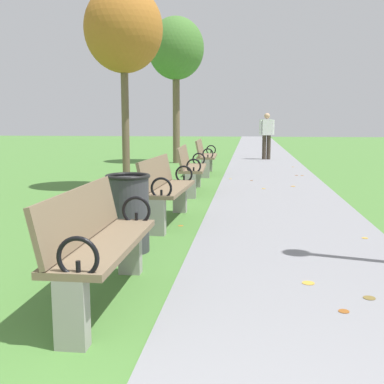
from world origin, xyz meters
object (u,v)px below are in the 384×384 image
object	(u,v)px
park_bench_5	(205,156)
pedestrian_walking	(267,134)
park_bench_3	(166,188)
park_bench_2	(99,242)
tree_3	(176,50)
tree_2	(124,30)
park_bench_4	(191,168)
trash_bin	(129,213)

from	to	relation	value
park_bench_5	pedestrian_walking	world-z (taller)	pedestrian_walking
park_bench_3	pedestrian_walking	distance (m)	10.86
park_bench_2	pedestrian_walking	xyz separation A→B (m)	(1.73, 13.69, 0.44)
park_bench_5	tree_3	size ratio (longest dim) A/B	0.35
park_bench_3	park_bench_5	bearing A→B (deg)	90.00
park_bench_2	park_bench_5	distance (m)	8.89
park_bench_2	park_bench_5	bearing A→B (deg)	90.00
tree_2	pedestrian_walking	bearing A→B (deg)	68.07
tree_3	park_bench_3	bearing A→B (deg)	-82.26
tree_3	pedestrian_walking	distance (m)	4.30
park_bench_3	park_bench_4	bearing A→B (deg)	90.00
park_bench_2	trash_bin	distance (m)	1.49
pedestrian_walking	trash_bin	xyz separation A→B (m)	(-1.88, -12.21, -0.50)
park_bench_2	park_bench_3	xyz separation A→B (m)	(0.00, 2.98, 0.00)
tree_3	park_bench_5	bearing A→B (deg)	-69.01
park_bench_4	tree_2	world-z (taller)	tree_2
park_bench_4	trash_bin	distance (m)	4.30
trash_bin	tree_2	bearing A→B (deg)	104.80
park_bench_5	trash_bin	world-z (taller)	park_bench_5
pedestrian_walking	trash_bin	bearing A→B (deg)	-98.75
pedestrian_walking	park_bench_3	bearing A→B (deg)	-99.19
pedestrian_walking	park_bench_5	bearing A→B (deg)	-109.86
tree_2	tree_3	distance (m)	6.13
park_bench_3	pedestrian_walking	size ratio (longest dim) A/B	1.00
park_bench_2	trash_bin	world-z (taller)	park_bench_2
trash_bin	pedestrian_walking	bearing A→B (deg)	81.25
park_bench_4	pedestrian_walking	world-z (taller)	pedestrian_walking
park_bench_2	tree_2	world-z (taller)	tree_2
park_bench_4	tree_3	world-z (taller)	tree_3
park_bench_3	park_bench_2	bearing A→B (deg)	-90.00
tree_3	pedestrian_walking	world-z (taller)	tree_3
park_bench_5	tree_2	size ratio (longest dim) A/B	0.40
park_bench_2	trash_bin	xyz separation A→B (m)	(-0.15, 1.48, -0.06)
park_bench_3	park_bench_4	xyz separation A→B (m)	(-0.00, 2.80, 0.00)
park_bench_5	pedestrian_walking	distance (m)	5.12
park_bench_5	pedestrian_walking	bearing A→B (deg)	70.14
park_bench_2	tree_3	xyz separation A→B (m)	(-1.25, 12.14, 3.13)
park_bench_4	tree_2	bearing A→B (deg)	169.39
park_bench_5	tree_2	bearing A→B (deg)	-115.27
park_bench_2	pedestrian_walking	bearing A→B (deg)	82.78
park_bench_2	park_bench_4	distance (m)	5.78
park_bench_2	tree_3	distance (m)	12.60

